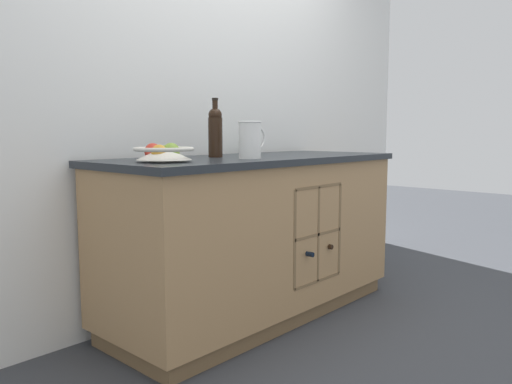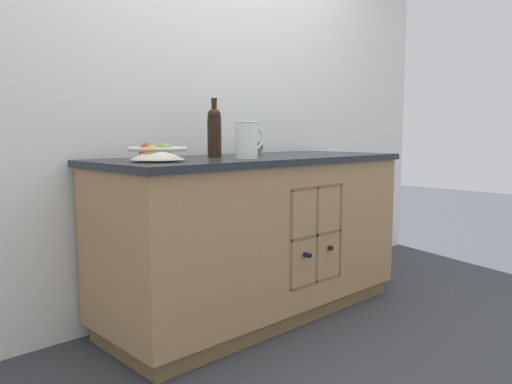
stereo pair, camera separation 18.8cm
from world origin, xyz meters
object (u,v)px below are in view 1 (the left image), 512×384
Objects in this scene: white_pitcher at (250,139)px; ceramic_mug at (251,148)px; fruit_bowl at (164,152)px; standing_wine_bottle at (215,131)px.

ceramic_mug is (0.39, 0.35, -0.06)m from white_pitcher.
white_pitcher is (0.47, -0.09, 0.06)m from fruit_bowl.
white_pitcher is at bearing -137.79° from ceramic_mug.
fruit_bowl is 0.48m from standing_wine_bottle.
standing_wine_bottle reaches higher than fruit_bowl.
ceramic_mug is at bearing 16.82° from fruit_bowl.
white_pitcher is at bearing -85.52° from standing_wine_bottle.
fruit_bowl is at bearing 168.91° from white_pitcher.
fruit_bowl is 0.90m from ceramic_mug.
white_pitcher is 1.60× the size of ceramic_mug.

